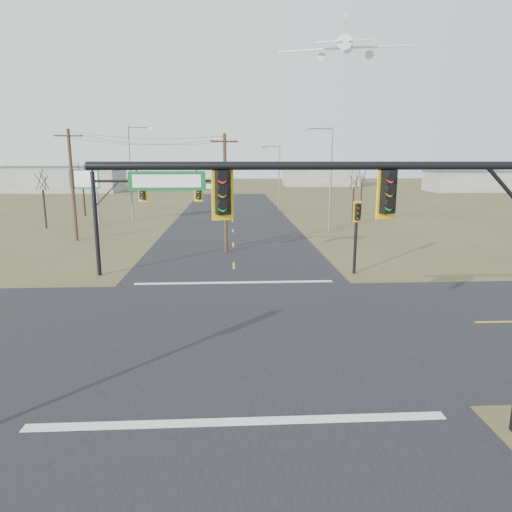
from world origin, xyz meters
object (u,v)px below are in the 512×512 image
(streetlight_b, at_px, (278,175))
(bare_tree_d, at_px, (362,176))
(mast_arm_far, at_px, (144,201))
(pedestal_signal_ne, at_px, (357,222))
(mast_arm_near, at_px, (404,230))
(utility_pole_far, at_px, (72,184))
(streetlight_c, at_px, (132,168))
(bare_tree_b, at_px, (82,171))
(utility_pole_near, at_px, (225,192))
(streetlight_a, at_px, (329,174))
(bare_tree_a, at_px, (42,180))
(bare_tree_c, at_px, (354,180))
(highway_sign, at_px, (85,186))

(streetlight_b, height_order, bare_tree_d, streetlight_b)
(mast_arm_far, bearing_deg, pedestal_signal_ne, 5.71)
(mast_arm_near, xyz_separation_m, streetlight_b, (2.32, 53.63, -0.44))
(utility_pole_far, bearing_deg, mast_arm_near, -59.42)
(streetlight_c, bearing_deg, mast_arm_near, -59.48)
(mast_arm_near, distance_m, utility_pole_far, 36.40)
(pedestal_signal_ne, bearing_deg, bare_tree_b, 112.95)
(utility_pole_far, xyz_separation_m, bare_tree_b, (-5.02, 18.82, 0.75))
(pedestal_signal_ne, relative_size, utility_pole_near, 0.52)
(utility_pole_near, relative_size, bare_tree_b, 1.26)
(streetlight_a, relative_size, bare_tree_b, 1.42)
(utility_pole_near, xyz_separation_m, utility_pole_far, (-13.80, 6.14, 0.33))
(bare_tree_b, height_order, bare_tree_d, bare_tree_b)
(utility_pole_near, height_order, streetlight_c, streetlight_c)
(streetlight_c, relative_size, bare_tree_b, 1.52)
(streetlight_a, height_order, bare_tree_a, streetlight_a)
(bare_tree_b, bearing_deg, pedestal_signal_ne, -49.99)
(streetlight_b, height_order, bare_tree_c, streetlight_b)
(utility_pole_near, relative_size, bare_tree_c, 1.46)
(mast_arm_near, height_order, streetlight_a, streetlight_a)
(utility_pole_far, relative_size, bare_tree_a, 1.52)
(mast_arm_near, xyz_separation_m, streetlight_c, (-16.10, 45.52, 0.66))
(utility_pole_far, distance_m, streetlight_b, 30.52)
(mast_arm_near, bearing_deg, bare_tree_b, 92.04)
(utility_pole_far, relative_size, highway_sign, 1.59)
(pedestal_signal_ne, bearing_deg, mast_arm_near, -119.10)
(pedestal_signal_ne, relative_size, streetlight_c, 0.43)
(mast_arm_near, relative_size, bare_tree_c, 1.77)
(streetlight_b, relative_size, bare_tree_b, 1.25)
(utility_pole_near, height_order, bare_tree_a, utility_pole_near)
(pedestal_signal_ne, height_order, highway_sign, highway_sign)
(pedestal_signal_ne, xyz_separation_m, utility_pole_near, (-8.47, 7.57, 1.40))
(utility_pole_far, height_order, highway_sign, utility_pole_far)
(streetlight_c, bearing_deg, pedestal_signal_ne, -43.50)
(pedestal_signal_ne, bearing_deg, utility_pole_near, 121.19)
(utility_pole_near, xyz_separation_m, streetlight_b, (7.03, 28.45, 0.37))
(streetlight_c, bearing_deg, highway_sign, -119.77)
(utility_pole_near, relative_size, utility_pole_far, 0.93)
(mast_arm_near, xyz_separation_m, highway_sign, (-20.33, 40.61, -1.22))
(highway_sign, distance_m, bare_tree_c, 30.53)
(mast_arm_far, relative_size, utility_pole_near, 0.95)
(mast_arm_near, xyz_separation_m, bare_tree_a, (-24.34, 39.27, -0.47))
(bare_tree_a, xyz_separation_m, bare_tree_b, (0.80, 10.88, 0.73))
(streetlight_b, relative_size, bare_tree_d, 1.45)
(mast_arm_far, relative_size, pedestal_signal_ne, 1.85)
(bare_tree_b, bearing_deg, bare_tree_d, -0.39)
(mast_arm_far, bearing_deg, streetlight_a, 55.80)
(streetlight_a, bearing_deg, mast_arm_far, -119.03)
(bare_tree_c, bearing_deg, utility_pole_far, -159.07)
(streetlight_c, relative_size, bare_tree_d, 1.75)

